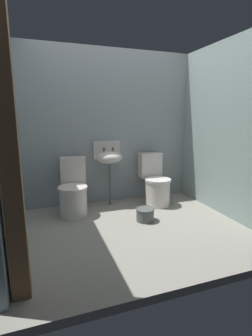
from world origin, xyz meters
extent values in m
cube|color=gray|center=(0.00, 0.00, -0.04)|extent=(3.08, 2.45, 0.08)
cube|color=gray|center=(0.00, 1.07, 1.18)|extent=(3.08, 0.10, 2.36)
cube|color=#83989E|center=(-1.39, 0.10, 1.18)|extent=(0.10, 2.25, 2.36)
cube|color=#879C95|center=(1.39, 0.10, 1.18)|extent=(0.10, 2.25, 2.36)
cube|color=brown|center=(-1.25, -0.87, 1.18)|extent=(0.13, 0.13, 2.36)
cylinder|color=silver|center=(-0.66, 0.59, 0.19)|extent=(0.44, 0.44, 0.38)
cylinder|color=silver|center=(-0.66, 0.59, 0.40)|extent=(0.47, 0.47, 0.04)
cube|color=silver|center=(-0.60, 0.88, 0.58)|extent=(0.39, 0.24, 0.40)
cylinder|color=silver|center=(0.63, 0.58, 0.19)|extent=(0.38, 0.38, 0.38)
cylinder|color=silver|center=(0.63, 0.58, 0.40)|extent=(0.40, 0.40, 0.04)
cube|color=silver|center=(0.64, 0.88, 0.58)|extent=(0.36, 0.18, 0.40)
cylinder|color=#505554|center=(-0.06, 0.83, 0.33)|extent=(0.04, 0.04, 0.66)
ellipsoid|color=silver|center=(-0.06, 0.83, 0.75)|extent=(0.40, 0.32, 0.18)
cube|color=silver|center=(-0.06, 1.00, 0.85)|extent=(0.42, 0.04, 0.28)
cylinder|color=#505554|center=(-0.13, 0.89, 0.87)|extent=(0.04, 0.04, 0.06)
cylinder|color=#505554|center=(0.01, 0.89, 0.87)|extent=(0.04, 0.04, 0.06)
cylinder|color=#505554|center=(0.21, 0.09, 0.08)|extent=(0.23, 0.23, 0.17)
torus|color=#525153|center=(0.21, 0.09, 0.17)|extent=(0.25, 0.25, 0.02)
camera|label=1|loc=(-1.05, -2.75, 1.37)|focal=26.59mm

